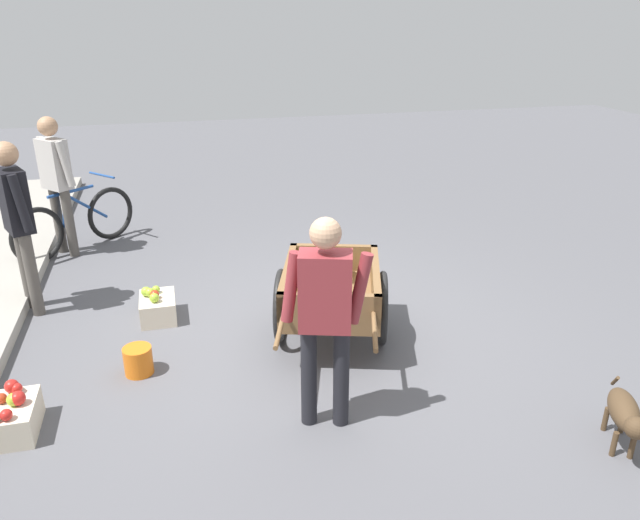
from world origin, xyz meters
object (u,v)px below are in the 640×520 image
(mixed_fruit_crate, at_px, (158,307))
(fruit_cart, at_px, (331,294))
(plastic_bucket, at_px, (138,360))
(apple_crate, at_px, (12,417))
(cyclist_person, at_px, (56,174))
(dog, at_px, (625,413))
(bystander_person, at_px, (17,213))
(bicycle, at_px, (76,222))
(vendor_person, at_px, (325,308))

(mixed_fruit_crate, bearing_deg, fruit_cart, -117.91)
(plastic_bucket, xyz_separation_m, apple_crate, (-0.55, 0.81, 0.02))
(cyclist_person, xyz_separation_m, dog, (-4.59, -3.95, -0.70))
(fruit_cart, xyz_separation_m, bystander_person, (1.25, 2.61, 0.54))
(bicycle, xyz_separation_m, apple_crate, (-3.53, 0.05, -0.22))
(vendor_person, distance_m, dog, 2.05)
(bystander_person, bearing_deg, apple_crate, -174.58)
(plastic_bucket, bearing_deg, vendor_person, -127.12)
(dog, relative_size, apple_crate, 1.39)
(cyclist_person, bearing_deg, dog, -139.27)
(cyclist_person, height_order, apple_crate, cyclist_person)
(vendor_person, bearing_deg, mixed_fruit_crate, 30.79)
(fruit_cart, relative_size, vendor_person, 1.19)
(vendor_person, distance_m, bystander_person, 3.27)
(bicycle, distance_m, plastic_bucket, 3.09)
(vendor_person, relative_size, apple_crate, 3.43)
(bicycle, relative_size, dog, 2.10)
(vendor_person, xyz_separation_m, bicycle, (3.95, 2.03, -0.54))
(cyclist_person, bearing_deg, apple_crate, -178.97)
(vendor_person, relative_size, bystander_person, 0.92)
(apple_crate, height_order, bystander_person, bystander_person)
(bicycle, xyz_separation_m, plastic_bucket, (-2.98, -0.76, -0.24))
(bicycle, xyz_separation_m, mixed_fruit_crate, (-2.07, -0.91, -0.23))
(dog, bearing_deg, fruit_cart, 38.39)
(plastic_bucket, bearing_deg, apple_crate, 124.14)
(cyclist_person, relative_size, plastic_bucket, 7.09)
(fruit_cart, bearing_deg, vendor_person, 162.73)
(mixed_fruit_crate, xyz_separation_m, bystander_person, (0.48, 1.15, 0.86))
(fruit_cart, height_order, vendor_person, vendor_person)
(mixed_fruit_crate, bearing_deg, apple_crate, 146.62)
(apple_crate, bearing_deg, vendor_person, -101.28)
(apple_crate, bearing_deg, bystander_person, 5.42)
(fruit_cart, bearing_deg, bystander_person, 64.35)
(fruit_cart, relative_size, dog, 2.94)
(fruit_cart, bearing_deg, cyclist_person, 42.21)
(bicycle, bearing_deg, vendor_person, -152.77)
(bystander_person, bearing_deg, vendor_person, -136.12)
(fruit_cart, relative_size, bystander_person, 1.10)
(fruit_cart, distance_m, mixed_fruit_crate, 1.69)
(plastic_bucket, height_order, apple_crate, apple_crate)
(apple_crate, bearing_deg, dog, -106.59)
(bicycle, distance_m, apple_crate, 3.54)
(plastic_bucket, distance_m, mixed_fruit_crate, 0.93)
(vendor_person, distance_m, bicycle, 4.47)
(fruit_cart, distance_m, bicycle, 3.71)
(fruit_cart, height_order, bystander_person, bystander_person)
(fruit_cart, bearing_deg, mixed_fruit_crate, 62.09)
(bystander_person, bearing_deg, fruit_cart, -115.65)
(apple_crate, bearing_deg, plastic_bucket, -55.86)
(dog, height_order, plastic_bucket, dog)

